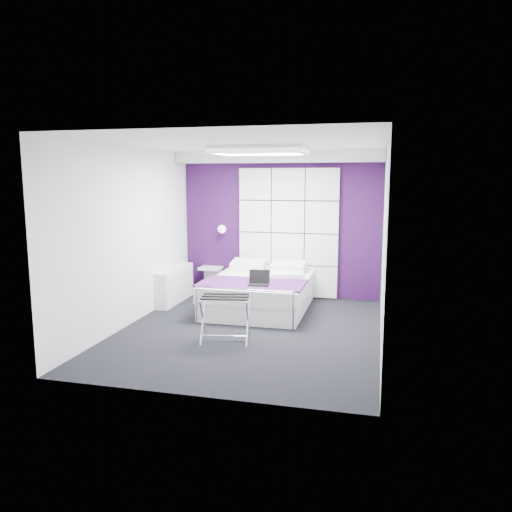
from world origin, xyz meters
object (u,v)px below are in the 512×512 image
(radiator, at_px, (175,285))
(laptop, at_px, (259,281))
(bed, at_px, (260,292))
(wall_lamp, at_px, (223,229))
(luggage_rack, at_px, (225,319))
(nightstand, at_px, (211,268))

(radiator, distance_m, laptop, 1.88)
(bed, distance_m, laptop, 0.70)
(laptop, bearing_deg, wall_lamp, 119.56)
(wall_lamp, distance_m, luggage_rack, 2.85)
(luggage_rack, xyz_separation_m, laptop, (0.21, 1.06, 0.30))
(bed, xyz_separation_m, laptop, (0.14, -0.61, 0.31))
(radiator, bearing_deg, wall_lamp, 49.90)
(bed, relative_size, luggage_rack, 3.16)
(wall_lamp, relative_size, nightstand, 0.38)
(luggage_rack, bearing_deg, wall_lamp, 98.48)
(wall_lamp, height_order, bed, wall_lamp)
(nightstand, relative_size, luggage_rack, 0.65)
(nightstand, xyz_separation_m, luggage_rack, (1.08, -2.52, -0.18))
(bed, bearing_deg, luggage_rack, -92.17)
(wall_lamp, bearing_deg, radiator, -130.10)
(wall_lamp, distance_m, radiator, 1.35)
(nightstand, bearing_deg, wall_lamp, 10.01)
(bed, height_order, luggage_rack, bed)
(nightstand, bearing_deg, radiator, -119.86)
(luggage_rack, distance_m, laptop, 1.12)
(luggage_rack, bearing_deg, bed, 77.96)
(radiator, xyz_separation_m, laptop, (1.70, -0.74, 0.30))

